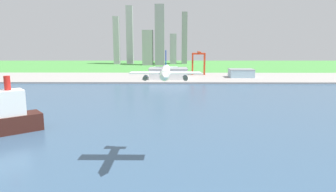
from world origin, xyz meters
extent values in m
plane|color=#479340|center=(0.00, 300.00, 0.00)|extent=(2400.00, 2400.00, 0.00)
cube|color=#385675|center=(0.00, 240.00, 0.07)|extent=(840.00, 360.00, 0.15)
cube|color=#9C9793|center=(0.00, 490.00, 1.25)|extent=(840.00, 140.00, 2.50)
cylinder|color=white|center=(1.27, 122.16, 46.42)|extent=(4.25, 36.91, 4.24)
cone|color=white|center=(1.28, 102.00, 46.42)|extent=(4.03, 4.67, 4.03)
cube|color=white|center=(1.27, 124.00, 45.78)|extent=(34.26, 8.13, 0.50)
cube|color=#193899|center=(1.27, 138.77, 51.09)|extent=(0.50, 4.43, 10.18)
cube|color=white|center=(1.27, 138.77, 47.27)|extent=(12.33, 4.06, 0.36)
cylinder|color=#4C4F54|center=(10.87, 122.90, 43.45)|extent=(2.33, 5.17, 2.33)
cylinder|color=#4C4F54|center=(-8.32, 122.89, 43.45)|extent=(2.33, 5.17, 2.33)
cube|color=silver|center=(-106.81, 173.95, 20.48)|extent=(28.29, 26.60, 16.96)
cylinder|color=red|center=(-104.11, 176.11, 33.70)|extent=(4.04, 4.04, 9.48)
cube|color=red|center=(41.80, 520.37, 20.44)|extent=(2.20, 2.20, 35.88)
cube|color=red|center=(62.88, 520.37, 20.44)|extent=(2.20, 2.20, 35.88)
cube|color=red|center=(41.80, 528.37, 20.44)|extent=(2.20, 2.20, 35.88)
cube|color=red|center=(62.88, 528.37, 20.44)|extent=(2.20, 2.20, 35.88)
cube|color=red|center=(52.34, 524.37, 39.78)|extent=(23.48, 10.00, 2.80)
cube|color=red|center=(52.34, 513.12, 42.58)|extent=(2.60, 45.01, 2.60)
cube|color=white|center=(-0.82, 466.50, 10.24)|extent=(59.46, 41.81, 15.47)
cube|color=gray|center=(-0.82, 466.50, 18.57)|extent=(60.65, 42.64, 1.20)
cube|color=#99BCD1|center=(119.82, 486.27, 8.73)|extent=(38.97, 27.65, 12.46)
cube|color=gray|center=(119.82, 486.27, 15.56)|extent=(39.75, 28.21, 1.20)
cube|color=#939499|center=(-145.01, 826.11, 63.70)|extent=(15.26, 19.25, 127.40)
cube|color=#93939B|center=(-110.31, 837.80, 78.30)|extent=(17.58, 17.19, 156.60)
cube|color=gray|center=(-57.58, 791.14, 45.12)|extent=(27.20, 26.40, 90.24)
cube|color=gray|center=(-26.05, 790.05, 77.15)|extent=(24.18, 27.29, 154.29)
cube|color=gray|center=(9.12, 832.28, 41.02)|extent=(17.83, 19.39, 82.05)
cube|color=gray|center=(40.44, 845.45, 70.20)|extent=(14.04, 27.87, 140.40)
camera|label=1|loc=(4.12, -24.48, 60.58)|focal=33.03mm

